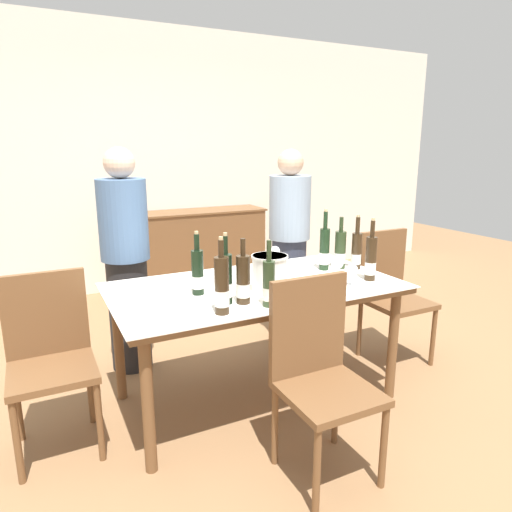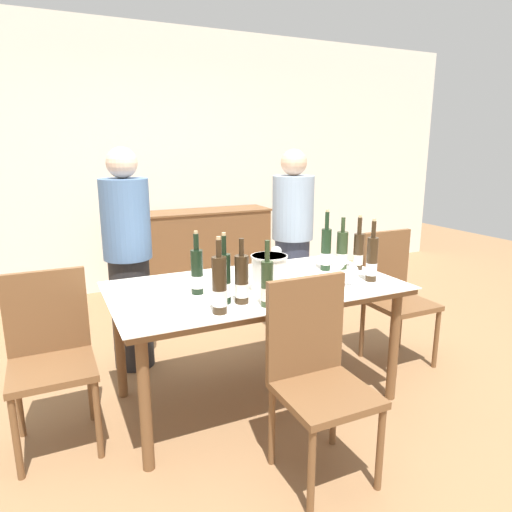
% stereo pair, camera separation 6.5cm
% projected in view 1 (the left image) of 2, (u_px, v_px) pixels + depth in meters
% --- Properties ---
extents(ground_plane, '(12.00, 12.00, 0.00)m').
position_uv_depth(ground_plane, '(256.00, 397.00, 2.93)').
color(ground_plane, olive).
extents(back_wall, '(8.00, 0.10, 2.80)m').
position_uv_depth(back_wall, '(144.00, 161.00, 4.95)').
color(back_wall, silver).
rests_on(back_wall, ground_plane).
extents(sideboard_cabinet, '(1.54, 0.46, 0.87)m').
position_uv_depth(sideboard_cabinet, '(197.00, 249.00, 5.14)').
color(sideboard_cabinet, brown).
rests_on(sideboard_cabinet, ground_plane).
extents(dining_table, '(1.73, 0.94, 0.75)m').
position_uv_depth(dining_table, '(256.00, 296.00, 2.77)').
color(dining_table, brown).
rests_on(dining_table, ground_plane).
extents(ice_bucket, '(0.21, 0.21, 0.21)m').
position_uv_depth(ice_bucket, '(270.00, 272.00, 2.60)').
color(ice_bucket, white).
rests_on(ice_bucket, dining_table).
extents(wine_bottle_0, '(0.06, 0.06, 0.35)m').
position_uv_depth(wine_bottle_0, '(269.00, 284.00, 2.36)').
color(wine_bottle_0, '#28381E').
rests_on(wine_bottle_0, dining_table).
extents(wine_bottle_1, '(0.07, 0.07, 0.41)m').
position_uv_depth(wine_bottle_1, '(324.00, 250.00, 3.06)').
color(wine_bottle_1, black).
rests_on(wine_bottle_1, dining_table).
extents(wine_bottle_2, '(0.07, 0.07, 0.39)m').
position_uv_depth(wine_bottle_2, '(371.00, 259.00, 2.82)').
color(wine_bottle_2, '#332314').
rests_on(wine_bottle_2, dining_table).
extents(wine_bottle_3, '(0.08, 0.08, 0.35)m').
position_uv_depth(wine_bottle_3, '(243.00, 281.00, 2.41)').
color(wine_bottle_3, '#332314').
rests_on(wine_bottle_3, dining_table).
extents(wine_bottle_4, '(0.07, 0.07, 0.37)m').
position_uv_depth(wine_bottle_4, '(356.00, 251.00, 3.09)').
color(wine_bottle_4, '#332314').
rests_on(wine_bottle_4, dining_table).
extents(wine_bottle_5, '(0.07, 0.07, 0.36)m').
position_uv_depth(wine_bottle_5, '(198.00, 273.00, 2.55)').
color(wine_bottle_5, black).
rests_on(wine_bottle_5, dining_table).
extents(wine_bottle_6, '(0.08, 0.08, 0.35)m').
position_uv_depth(wine_bottle_6, '(340.00, 251.00, 3.10)').
color(wine_bottle_6, '#28381E').
rests_on(wine_bottle_6, dining_table).
extents(wine_bottle_7, '(0.07, 0.07, 0.38)m').
position_uv_depth(wine_bottle_7, '(226.00, 280.00, 2.40)').
color(wine_bottle_7, black).
rests_on(wine_bottle_7, dining_table).
extents(wine_bottle_8, '(0.07, 0.07, 0.39)m').
position_uv_depth(wine_bottle_8, '(222.00, 287.00, 2.25)').
color(wine_bottle_8, '#332314').
rests_on(wine_bottle_8, dining_table).
extents(wine_glass_0, '(0.08, 0.08, 0.14)m').
position_uv_depth(wine_glass_0, '(352.00, 271.00, 2.71)').
color(wine_glass_0, white).
rests_on(wine_glass_0, dining_table).
extents(wine_glass_1, '(0.08, 0.08, 0.14)m').
position_uv_depth(wine_glass_1, '(337.00, 263.00, 2.89)').
color(wine_glass_1, white).
rests_on(wine_glass_1, dining_table).
extents(wine_glass_2, '(0.07, 0.07, 0.15)m').
position_uv_depth(wine_glass_2, '(275.00, 252.00, 3.14)').
color(wine_glass_2, white).
rests_on(wine_glass_2, dining_table).
extents(chair_left_end, '(0.42, 0.42, 0.93)m').
position_uv_depth(chair_left_end, '(50.00, 350.00, 2.37)').
color(chair_left_end, brown).
rests_on(chair_left_end, ground_plane).
extents(chair_right_end, '(0.42, 0.42, 0.96)m').
position_uv_depth(chair_right_end, '(390.00, 287.00, 3.38)').
color(chair_right_end, brown).
rests_on(chair_right_end, ground_plane).
extents(chair_near_front, '(0.42, 0.42, 0.96)m').
position_uv_depth(chair_near_front, '(319.00, 365.00, 2.19)').
color(chair_near_front, brown).
rests_on(chair_near_front, ground_plane).
extents(person_host, '(0.33, 0.33, 1.56)m').
position_uv_depth(person_host, '(126.00, 262.00, 3.16)').
color(person_host, '#262628').
rests_on(person_host, ground_plane).
extents(person_guest_left, '(0.33, 0.33, 1.54)m').
position_uv_depth(person_guest_left, '(289.00, 246.00, 3.71)').
color(person_guest_left, '#383F56').
rests_on(person_guest_left, ground_plane).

